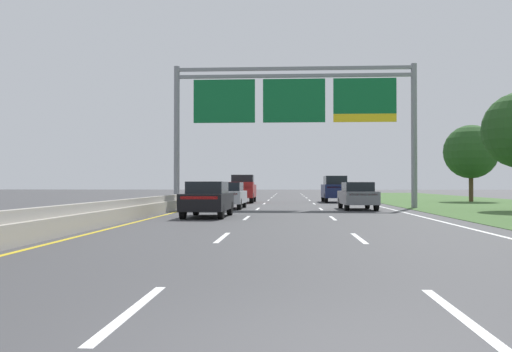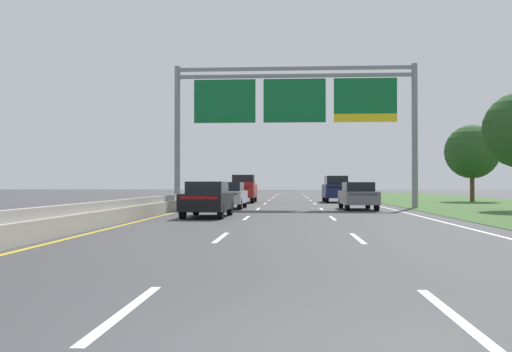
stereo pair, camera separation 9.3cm
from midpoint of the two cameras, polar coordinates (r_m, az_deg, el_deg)
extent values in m
plane|color=#3D3D3F|center=(39.99, 3.48, -2.91)|extent=(220.00, 220.00, 0.00)
cube|color=white|center=(6.88, -12.55, -13.03)|extent=(0.14, 3.00, 0.01)
cube|color=white|center=(15.64, -3.35, -6.16)|extent=(0.14, 3.00, 0.01)
cube|color=white|center=(24.57, -0.85, -4.21)|extent=(0.14, 3.00, 0.01)
cube|color=white|center=(33.54, 0.31, -3.31)|extent=(0.14, 3.00, 0.01)
cube|color=white|center=(42.53, 0.98, -2.78)|extent=(0.14, 3.00, 0.01)
cube|color=white|center=(51.51, 1.42, -2.44)|extent=(0.14, 3.00, 0.01)
cube|color=white|center=(60.51, 1.72, -2.19)|extent=(0.14, 3.00, 0.01)
cube|color=white|center=(69.50, 1.95, -2.02)|extent=(0.14, 3.00, 0.01)
cube|color=white|center=(78.50, 2.12, -1.88)|extent=(0.14, 3.00, 0.01)
cube|color=white|center=(87.49, 2.26, -1.77)|extent=(0.14, 3.00, 0.01)
cube|color=white|center=(6.88, 19.51, -13.00)|extent=(0.14, 3.00, 0.01)
cube|color=white|center=(15.64, 10.31, -6.15)|extent=(0.14, 3.00, 0.01)
cube|color=white|center=(24.57, 7.81, -4.21)|extent=(0.14, 3.00, 0.01)
cube|color=white|center=(33.54, 6.64, -3.30)|extent=(0.14, 3.00, 0.01)
cube|color=white|center=(42.53, 5.97, -2.77)|extent=(0.14, 3.00, 0.01)
cube|color=white|center=(51.51, 5.54, -2.43)|extent=(0.14, 3.00, 0.01)
cube|color=white|center=(60.51, 5.23, -2.19)|extent=(0.14, 3.00, 0.01)
cube|color=white|center=(69.50, 5.00, -2.01)|extent=(0.14, 3.00, 0.01)
cube|color=white|center=(78.50, 4.83, -1.88)|extent=(0.14, 3.00, 0.01)
cube|color=white|center=(87.49, 4.69, -1.77)|extent=(0.14, 3.00, 0.01)
cube|color=white|center=(40.42, 11.88, -2.86)|extent=(0.16, 106.00, 0.01)
cube|color=gold|center=(40.42, -4.93, -2.88)|extent=(0.16, 106.00, 0.01)
cube|color=#3D602D|center=(42.35, 22.73, -2.72)|extent=(14.00, 110.00, 0.02)
cube|color=#A8A399|center=(40.52, -5.91, -2.49)|extent=(0.60, 110.00, 0.55)
cube|color=#A8A399|center=(40.51, -5.91, -1.89)|extent=(0.25, 110.00, 0.30)
cylinder|color=gray|center=(36.10, -7.82, 3.91)|extent=(0.36, 0.36, 8.87)
cylinder|color=gray|center=(36.22, 15.69, 3.92)|extent=(0.36, 0.36, 8.87)
cube|color=gray|center=(36.01, 3.95, 10.69)|extent=(14.70, 0.24, 0.20)
cube|color=gray|center=(35.92, 3.95, 9.99)|extent=(14.70, 0.24, 0.20)
cube|color=#0C602D|center=(35.71, -3.07, 7.49)|extent=(3.83, 0.12, 2.69)
cube|color=#0C602D|center=(35.48, 3.96, 7.55)|extent=(3.83, 0.12, 2.69)
cube|color=#0C602D|center=(35.82, 10.97, 7.88)|extent=(3.83, 0.12, 2.19)
cube|color=yellow|center=(35.64, 10.98, 5.74)|extent=(3.83, 0.12, 0.50)
cube|color=maroon|center=(44.98, -1.26, -1.50)|extent=(2.05, 5.42, 1.00)
cube|color=black|center=(45.83, -1.18, -0.38)|extent=(1.74, 1.92, 0.78)
cube|color=#B21414|center=(42.33, -1.53, -1.14)|extent=(1.68, 0.10, 0.12)
cube|color=maroon|center=(43.26, -1.43, -0.74)|extent=(2.02, 1.96, 0.20)
cylinder|color=black|center=(46.89, -2.13, -2.09)|extent=(0.31, 0.84, 0.84)
cylinder|color=black|center=(46.77, -0.06, -2.09)|extent=(0.31, 0.84, 0.84)
cylinder|color=black|center=(43.23, -2.57, -2.19)|extent=(0.31, 0.84, 0.84)
cylinder|color=black|center=(43.10, -0.31, -2.20)|extent=(0.31, 0.84, 0.84)
cube|color=black|center=(25.25, -4.77, -2.56)|extent=(1.91, 4.44, 0.72)
cube|color=black|center=(25.19, -4.78, -1.16)|extent=(1.61, 2.33, 0.52)
cube|color=#B21414|center=(23.12, -5.64, -2.19)|extent=(1.53, 0.11, 0.12)
cylinder|color=black|center=(26.88, -5.93, -3.22)|extent=(0.23, 0.66, 0.66)
cylinder|color=black|center=(26.63, -2.54, -3.25)|extent=(0.23, 0.66, 0.66)
cylinder|color=black|center=(23.94, -7.24, -3.52)|extent=(0.23, 0.66, 0.66)
cylinder|color=black|center=(23.67, -3.44, -3.55)|extent=(0.23, 0.66, 0.66)
cube|color=slate|center=(33.09, 10.26, -2.14)|extent=(1.93, 4.44, 0.72)
cube|color=black|center=(33.03, 10.27, -1.06)|extent=(1.62, 2.34, 0.52)
cube|color=#B21414|center=(30.95, 10.83, -1.83)|extent=(1.53, 0.12, 0.12)
cylinder|color=black|center=(34.48, 8.59, -2.69)|extent=(0.24, 0.67, 0.66)
cylinder|color=black|center=(34.69, 11.22, -2.67)|extent=(0.24, 0.67, 0.66)
cylinder|color=black|center=(31.51, 9.21, -2.86)|extent=(0.24, 0.67, 0.66)
cylinder|color=black|center=(31.75, 12.08, -2.84)|extent=(0.24, 0.67, 0.66)
cube|color=#B2B5BA|center=(33.91, -2.65, -2.12)|extent=(1.90, 4.43, 0.72)
cube|color=black|center=(33.85, -2.65, -1.07)|extent=(1.61, 2.33, 0.52)
cube|color=#B21414|center=(31.76, -3.13, -1.82)|extent=(1.53, 0.11, 0.12)
cylinder|color=black|center=(35.51, -3.63, -2.64)|extent=(0.23, 0.66, 0.66)
cylinder|color=black|center=(35.32, -1.05, -2.65)|extent=(0.23, 0.66, 0.66)
cylinder|color=black|center=(32.55, -4.37, -2.80)|extent=(0.23, 0.66, 0.66)
cylinder|color=black|center=(32.34, -1.57, -2.82)|extent=(0.23, 0.66, 0.66)
cube|color=#161E47|center=(46.08, 8.04, -1.50)|extent=(1.96, 4.72, 1.05)
cube|color=black|center=(45.93, 8.06, -0.42)|extent=(1.67, 3.02, 0.68)
cube|color=#B21414|center=(43.78, 8.32, -1.12)|extent=(1.60, 0.10, 0.12)
cylinder|color=black|center=(47.62, 6.88, -2.11)|extent=(0.27, 0.76, 0.76)
cylinder|color=black|center=(47.76, 8.85, -2.10)|extent=(0.27, 0.76, 0.76)
cylinder|color=black|center=(44.43, 7.18, -2.20)|extent=(0.27, 0.76, 0.76)
cylinder|color=black|center=(44.59, 9.28, -2.19)|extent=(0.27, 0.76, 0.76)
cylinder|color=#4C3823|center=(50.31, 20.90, -1.08)|extent=(0.36, 0.36, 2.37)
sphere|color=#234C1E|center=(50.38, 20.88, 2.29)|extent=(4.44, 4.44, 4.44)
camera|label=1|loc=(0.05, -89.90, 0.00)|focal=39.92mm
camera|label=2|loc=(0.05, 90.10, 0.00)|focal=39.92mm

